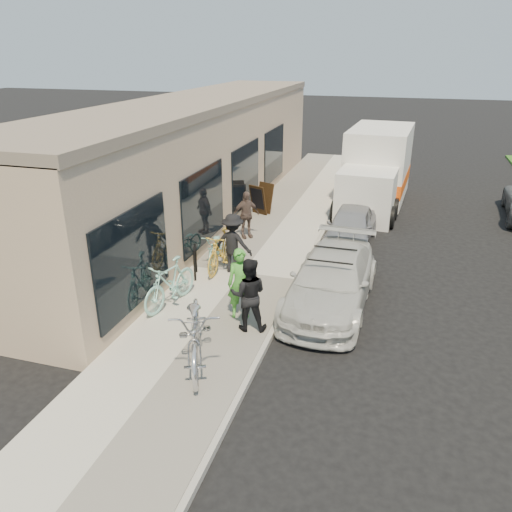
# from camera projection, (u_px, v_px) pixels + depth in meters

# --- Properties ---
(ground) EXTENTS (120.00, 120.00, 0.00)m
(ground) POSITION_uv_depth(u_px,v_px,m) (288.00, 347.00, 10.50)
(ground) COLOR black
(ground) RESTS_ON ground
(sidewalk) EXTENTS (3.00, 34.00, 0.15)m
(sidewalk) POSITION_uv_depth(u_px,v_px,m) (242.00, 275.00, 13.65)
(sidewalk) COLOR #B9B5A6
(sidewalk) RESTS_ON ground
(curb) EXTENTS (0.12, 34.00, 0.13)m
(curb) POSITION_uv_depth(u_px,v_px,m) (298.00, 282.00, 13.25)
(curb) COLOR #A19D93
(curb) RESTS_ON ground
(storefront) EXTENTS (3.60, 20.00, 4.22)m
(storefront) POSITION_uv_depth(u_px,v_px,m) (200.00, 158.00, 18.13)
(storefront) COLOR #C7AC8A
(storefront) RESTS_ON ground
(bike_rack) EXTENTS (0.24, 0.56, 0.83)m
(bike_rack) POSITION_uv_depth(u_px,v_px,m) (195.00, 259.00, 13.21)
(bike_rack) COLOR black
(bike_rack) RESTS_ON sidewalk
(sandwich_board) EXTENTS (0.88, 0.88, 1.09)m
(sandwich_board) POSITION_uv_depth(u_px,v_px,m) (261.00, 199.00, 18.27)
(sandwich_board) COLOR black
(sandwich_board) RESTS_ON sidewalk
(sedan_white) EXTENTS (2.00, 4.60, 1.36)m
(sedan_white) POSITION_uv_depth(u_px,v_px,m) (332.00, 280.00, 11.98)
(sedan_white) COLOR silver
(sedan_white) RESTS_ON ground
(sedan_silver) EXTENTS (1.53, 3.53, 1.19)m
(sedan_silver) POSITION_uv_depth(u_px,v_px,m) (351.00, 226.00, 15.85)
(sedan_silver) COLOR #A7A7AC
(sedan_silver) RESTS_ON ground
(moving_truck) EXTENTS (2.60, 6.10, 2.94)m
(moving_truck) POSITION_uv_depth(u_px,v_px,m) (376.00, 172.00, 19.72)
(moving_truck) COLOR silver
(moving_truck) RESTS_ON ground
(tandem_bike) EXTENTS (1.81, 2.72, 1.35)m
(tandem_bike) POSITION_uv_depth(u_px,v_px,m) (196.00, 330.00, 9.54)
(tandem_bike) COLOR silver
(tandem_bike) RESTS_ON sidewalk
(woman_rider) EXTENTS (0.69, 0.56, 1.63)m
(woman_rider) POSITION_uv_depth(u_px,v_px,m) (241.00, 284.00, 11.11)
(woman_rider) COLOR green
(woman_rider) RESTS_ON sidewalk
(man_standing) EXTENTS (0.92, 0.79, 1.64)m
(man_standing) POSITION_uv_depth(u_px,v_px,m) (248.00, 295.00, 10.60)
(man_standing) COLOR black
(man_standing) RESTS_ON sidewalk
(cruiser_bike_a) EXTENTS (0.92, 1.95, 1.13)m
(cruiser_bike_a) POSITION_uv_depth(u_px,v_px,m) (170.00, 283.00, 11.71)
(cruiser_bike_a) COLOR #8ED4C3
(cruiser_bike_a) RESTS_ON sidewalk
(cruiser_bike_b) EXTENTS (0.89, 1.77, 0.89)m
(cruiser_bike_b) POSITION_uv_depth(u_px,v_px,m) (215.00, 247.00, 14.16)
(cruiser_bike_b) COLOR #8ED4C3
(cruiser_bike_b) RESTS_ON sidewalk
(cruiser_bike_c) EXTENTS (0.57, 1.85, 1.10)m
(cruiser_bike_c) POSITION_uv_depth(u_px,v_px,m) (221.00, 251.00, 13.63)
(cruiser_bike_c) COLOR gold
(cruiser_bike_c) RESTS_ON sidewalk
(bystander_a) EXTENTS (1.12, 0.72, 1.64)m
(bystander_a) POSITION_uv_depth(u_px,v_px,m) (233.00, 243.00, 13.38)
(bystander_a) COLOR black
(bystander_a) RESTS_ON sidewalk
(bystander_b) EXTENTS (0.92, 0.86, 1.52)m
(bystander_b) POSITION_uv_depth(u_px,v_px,m) (246.00, 215.00, 15.87)
(bystander_b) COLOR brown
(bystander_b) RESTS_ON sidewalk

